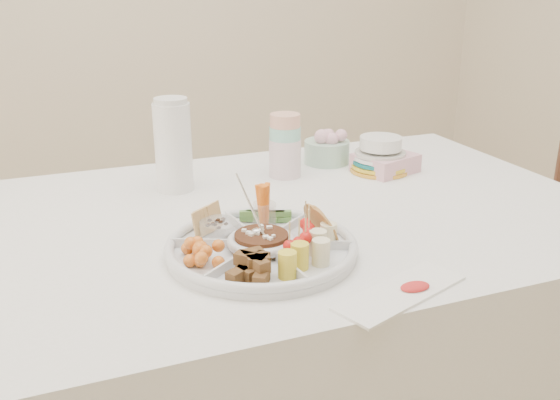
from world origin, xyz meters
name	(u,v)px	position (x,y,z in m)	size (l,w,h in m)	color
dining_table	(290,347)	(0.00, 0.00, 0.38)	(1.52, 1.02, 0.76)	white
chair	(542,212)	(1.05, 0.25, 0.52)	(0.43, 0.43, 1.03)	brown
party_tray	(261,245)	(-0.15, -0.21, 0.78)	(0.38, 0.38, 0.04)	white
bean_dip	(261,241)	(-0.15, -0.21, 0.79)	(0.11, 0.11, 0.04)	brown
tortillas	(317,223)	(-0.02, -0.19, 0.80)	(0.11, 0.11, 0.07)	olive
carrot_cucumber	(265,203)	(-0.10, -0.09, 0.82)	(0.10, 0.10, 0.09)	orange
pita_raisins	(210,222)	(-0.23, -0.10, 0.80)	(0.11, 0.11, 0.06)	#DAC17E
cherries	(200,251)	(-0.28, -0.22, 0.79)	(0.11, 0.11, 0.04)	orange
granola_chunks	(257,267)	(-0.20, -0.32, 0.79)	(0.11, 0.11, 0.05)	brown
banana_tomato	(319,242)	(-0.07, -0.31, 0.82)	(0.11, 0.11, 0.09)	#E3E378
cup_stack	(285,133)	(0.09, 0.26, 0.88)	(0.09, 0.09, 0.24)	silver
thermos	(173,144)	(-0.22, 0.25, 0.88)	(0.09, 0.09, 0.25)	white
flower_bowl	(327,146)	(0.25, 0.33, 0.81)	(0.13, 0.13, 0.10)	#8FB3A2
napkin_stack	(385,163)	(0.37, 0.19, 0.78)	(0.16, 0.13, 0.05)	#DFA3B2
plate_stack	(380,153)	(0.36, 0.19, 0.81)	(0.17, 0.17, 0.11)	gold
placemat	(400,293)	(0.02, -0.45, 0.76)	(0.27, 0.09, 0.01)	white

